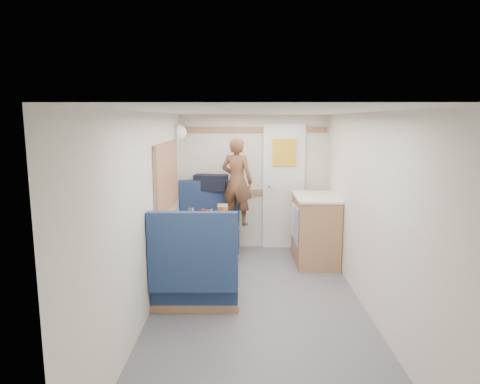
{
  "coord_description": "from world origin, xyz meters",
  "views": [
    {
      "loc": [
        -0.16,
        -4.09,
        1.93
      ],
      "look_at": [
        -0.2,
        0.9,
        1.08
      ],
      "focal_mm": 32.0,
      "sensor_mm": 36.0,
      "label": 1
    }
  ],
  "objects_px": {
    "person": "(237,181)",
    "tumbler_right": "(209,213)",
    "dome_light": "(179,132)",
    "wine_glass": "(203,212)",
    "tumbler_left": "(185,222)",
    "salt_grinder": "(202,215)",
    "galley_counter": "(315,228)",
    "orange_fruit": "(208,220)",
    "pepper_grinder": "(210,215)",
    "beer_glass": "(221,211)",
    "tray": "(212,225)",
    "cheese_block": "(203,221)",
    "dinette_table": "(203,232)",
    "bench_far": "(209,234)",
    "bread_loaf": "(223,209)",
    "bench_near": "(196,278)",
    "tumbler_mid": "(191,211)",
    "duffel_bag": "(211,182)"
  },
  "relations": [
    {
      "from": "dinette_table",
      "to": "tumbler_right",
      "type": "xyz_separation_m",
      "value": [
        0.07,
        0.1,
        0.21
      ]
    },
    {
      "from": "tumbler_left",
      "to": "tumbler_mid",
      "type": "bearing_deg",
      "value": 90.0
    },
    {
      "from": "bench_near",
      "to": "tray",
      "type": "height_order",
      "value": "bench_near"
    },
    {
      "from": "person",
      "to": "tumbler_left",
      "type": "distance_m",
      "value": 1.38
    },
    {
      "from": "dinette_table",
      "to": "bench_far",
      "type": "distance_m",
      "value": 0.9
    },
    {
      "from": "dome_light",
      "to": "wine_glass",
      "type": "distance_m",
      "value": 1.4
    },
    {
      "from": "person",
      "to": "tumbler_right",
      "type": "height_order",
      "value": "person"
    },
    {
      "from": "dome_light",
      "to": "cheese_block",
      "type": "distance_m",
      "value": 1.54
    },
    {
      "from": "dinette_table",
      "to": "cheese_block",
      "type": "height_order",
      "value": "cheese_block"
    },
    {
      "from": "tumbler_mid",
      "to": "orange_fruit",
      "type": "bearing_deg",
      "value": -61.66
    },
    {
      "from": "duffel_bag",
      "to": "tumbler_mid",
      "type": "height_order",
      "value": "duffel_bag"
    },
    {
      "from": "bench_near",
      "to": "cheese_block",
      "type": "xyz_separation_m",
      "value": [
        0.02,
        0.61,
        0.46
      ]
    },
    {
      "from": "tray",
      "to": "cheese_block",
      "type": "bearing_deg",
      "value": 156.25
    },
    {
      "from": "galley_counter",
      "to": "salt_grinder",
      "type": "relative_size",
      "value": 11.32
    },
    {
      "from": "beer_glass",
      "to": "bread_loaf",
      "type": "distance_m",
      "value": 0.13
    },
    {
      "from": "galley_counter",
      "to": "salt_grinder",
      "type": "distance_m",
      "value": 1.59
    },
    {
      "from": "tumbler_mid",
      "to": "wine_glass",
      "type": "bearing_deg",
      "value": -63.8
    },
    {
      "from": "tray",
      "to": "tumbler_left",
      "type": "relative_size",
      "value": 3.21
    },
    {
      "from": "dinette_table",
      "to": "wine_glass",
      "type": "xyz_separation_m",
      "value": [
        0.01,
        -0.14,
        0.28
      ]
    },
    {
      "from": "tumbler_left",
      "to": "salt_grinder",
      "type": "bearing_deg",
      "value": 72.33
    },
    {
      "from": "duffel_bag",
      "to": "tumbler_mid",
      "type": "xyz_separation_m",
      "value": [
        -0.18,
        -0.9,
        -0.24
      ]
    },
    {
      "from": "bench_far",
      "to": "tumbler_right",
      "type": "bearing_deg",
      "value": -84.75
    },
    {
      "from": "pepper_grinder",
      "to": "wine_glass",
      "type": "bearing_deg",
      "value": -111.4
    },
    {
      "from": "tumbler_left",
      "to": "tumbler_right",
      "type": "distance_m",
      "value": 0.53
    },
    {
      "from": "tumbler_left",
      "to": "beer_glass",
      "type": "xyz_separation_m",
      "value": [
        0.37,
        0.61,
        -0.01
      ]
    },
    {
      "from": "dinette_table",
      "to": "tray",
      "type": "relative_size",
      "value": 2.44
    },
    {
      "from": "dome_light",
      "to": "pepper_grinder",
      "type": "bearing_deg",
      "value": -59.33
    },
    {
      "from": "dinette_table",
      "to": "bread_loaf",
      "type": "bearing_deg",
      "value": 58.25
    },
    {
      "from": "tray",
      "to": "tumbler_left",
      "type": "xyz_separation_m",
      "value": [
        -0.3,
        -0.08,
        0.05
      ]
    },
    {
      "from": "salt_grinder",
      "to": "bread_loaf",
      "type": "xyz_separation_m",
      "value": [
        0.25,
        0.28,
        0.01
      ]
    },
    {
      "from": "bench_far",
      "to": "tumbler_left",
      "type": "distance_m",
      "value": 1.34
    },
    {
      "from": "duffel_bag",
      "to": "tumbler_right",
      "type": "bearing_deg",
      "value": -76.77
    },
    {
      "from": "wine_glass",
      "to": "bread_loaf",
      "type": "xyz_separation_m",
      "value": [
        0.22,
        0.5,
        -0.07
      ]
    },
    {
      "from": "bench_far",
      "to": "salt_grinder",
      "type": "relative_size",
      "value": 12.92
    },
    {
      "from": "dome_light",
      "to": "pepper_grinder",
      "type": "relative_size",
      "value": 2.17
    },
    {
      "from": "bench_near",
      "to": "beer_glass",
      "type": "distance_m",
      "value": 1.21
    },
    {
      "from": "bread_loaf",
      "to": "cheese_block",
      "type": "bearing_deg",
      "value": -108.09
    },
    {
      "from": "dinette_table",
      "to": "tumbler_left",
      "type": "bearing_deg",
      "value": -113.99
    },
    {
      "from": "dinette_table",
      "to": "person",
      "type": "xyz_separation_m",
      "value": [
        0.41,
        0.84,
        0.5
      ]
    },
    {
      "from": "tray",
      "to": "tumbler_right",
      "type": "height_order",
      "value": "tumbler_right"
    },
    {
      "from": "salt_grinder",
      "to": "galley_counter",
      "type": "bearing_deg",
      "value": 17.45
    },
    {
      "from": "bread_loaf",
      "to": "pepper_grinder",
      "type": "bearing_deg",
      "value": -114.17
    },
    {
      "from": "wine_glass",
      "to": "bread_loaf",
      "type": "distance_m",
      "value": 0.55
    },
    {
      "from": "wine_glass",
      "to": "bench_near",
      "type": "bearing_deg",
      "value": -90.76
    },
    {
      "from": "tumbler_right",
      "to": "dinette_table",
      "type": "bearing_deg",
      "value": -124.91
    },
    {
      "from": "pepper_grinder",
      "to": "salt_grinder",
      "type": "bearing_deg",
      "value": 163.25
    },
    {
      "from": "duffel_bag",
      "to": "wine_glass",
      "type": "bearing_deg",
      "value": -80.08
    },
    {
      "from": "tumbler_mid",
      "to": "salt_grinder",
      "type": "relative_size",
      "value": 1.31
    },
    {
      "from": "tray",
      "to": "beer_glass",
      "type": "relative_size",
      "value": 3.65
    },
    {
      "from": "galley_counter",
      "to": "orange_fruit",
      "type": "xyz_separation_m",
      "value": [
        -1.38,
        -0.8,
        0.31
      ]
    }
  ]
}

